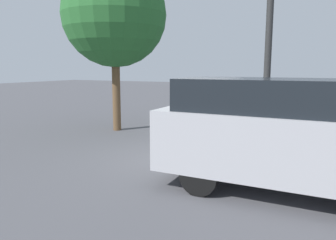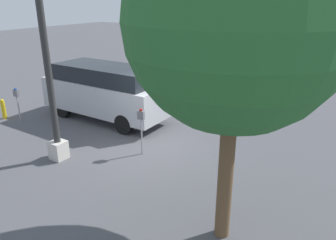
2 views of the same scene
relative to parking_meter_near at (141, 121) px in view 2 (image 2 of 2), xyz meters
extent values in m
plane|color=#4C4C51|center=(0.22, -0.35, -1.09)|extent=(80.00, 80.00, 0.00)
cylinder|color=#9E9EA3|center=(0.00, 0.00, -0.52)|extent=(0.05, 0.05, 1.15)
cube|color=slate|center=(0.00, 0.00, 0.18)|extent=(0.21, 0.14, 0.26)
sphere|color=maroon|center=(0.00, 0.00, 0.33)|extent=(0.11, 0.11, 0.11)
cylinder|color=#9E9EA3|center=(5.74, 0.27, -0.60)|extent=(0.05, 0.05, 0.99)
cube|color=slate|center=(5.74, 0.27, 0.03)|extent=(0.21, 0.14, 0.26)
sphere|color=navy|center=(5.74, 0.27, 0.18)|extent=(0.11, 0.11, 0.11)
cube|color=beige|center=(1.91, 1.58, -0.82)|extent=(0.44, 0.44, 0.55)
cylinder|color=#2D2D2D|center=(1.91, 1.58, 2.05)|extent=(0.19, 0.19, 5.18)
cube|color=#B2B2B7|center=(3.08, -1.75, -0.15)|extent=(5.13, 1.86, 1.17)
cube|color=black|center=(2.95, -1.75, 0.74)|extent=(4.10, 1.71, 0.60)
cube|color=orange|center=(5.59, -1.15, -0.58)|extent=(0.08, 0.12, 0.20)
cylinder|color=black|center=(4.67, -0.94, -0.73)|extent=(0.72, 0.22, 0.72)
cylinder|color=black|center=(4.66, -2.57, -0.73)|extent=(0.72, 0.22, 0.72)
cylinder|color=black|center=(1.49, -0.93, -0.73)|extent=(0.72, 0.22, 0.72)
cylinder|color=black|center=(1.49, -2.56, -0.73)|extent=(0.72, 0.22, 0.72)
cylinder|color=brown|center=(-3.56, 2.03, 0.35)|extent=(0.29, 0.29, 2.89)
sphere|color=#28662D|center=(-3.56, 2.03, 3.10)|extent=(3.73, 3.73, 3.73)
cylinder|color=gold|center=(6.50, 0.44, -0.75)|extent=(0.16, 0.16, 0.69)
sphere|color=gold|center=(6.50, 0.44, -0.37)|extent=(0.15, 0.15, 0.15)
camera|label=1|loc=(3.53, -7.99, 1.25)|focal=35.00mm
camera|label=2|loc=(-5.59, 7.21, 3.47)|focal=35.00mm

